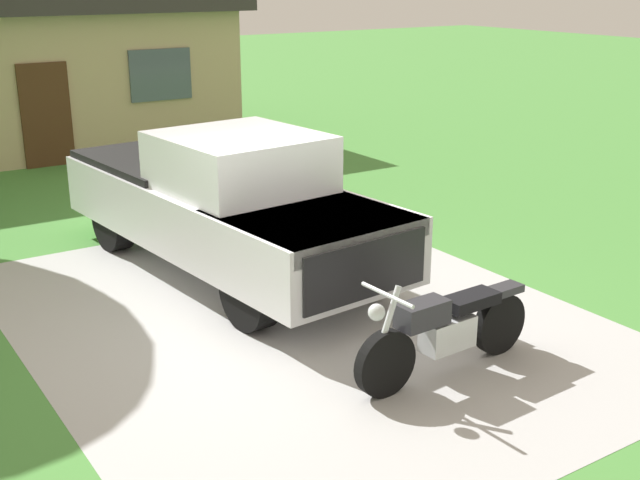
% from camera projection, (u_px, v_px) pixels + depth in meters
% --- Properties ---
extents(ground_plane, '(80.00, 80.00, 0.00)m').
position_uv_depth(ground_plane, '(298.00, 317.00, 9.37)').
color(ground_plane, '#4A8C3C').
extents(driveway_pad, '(5.92, 7.62, 0.01)m').
position_uv_depth(driveway_pad, '(298.00, 317.00, 9.37)').
color(driveway_pad, '#B3B3B3').
rests_on(driveway_pad, ground).
extents(motorcycle, '(2.21, 0.70, 1.09)m').
position_uv_depth(motorcycle, '(445.00, 330.00, 7.93)').
color(motorcycle, black).
rests_on(motorcycle, ground).
extents(pickup_truck, '(2.50, 5.77, 1.90)m').
position_uv_depth(pickup_truck, '(222.00, 200.00, 10.65)').
color(pickup_truck, black).
rests_on(pickup_truck, ground).
extents(neighbor_house, '(9.60, 5.60, 3.50)m').
position_uv_depth(neighbor_house, '(11.00, 67.00, 18.18)').
color(neighbor_house, tan).
rests_on(neighbor_house, ground).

